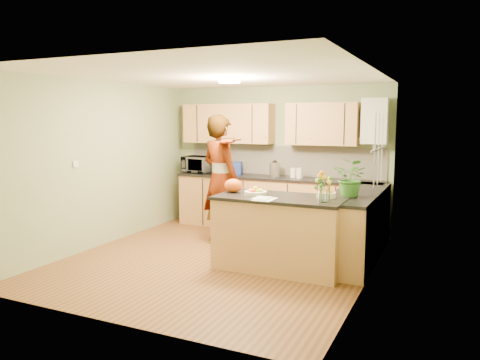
% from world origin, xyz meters
% --- Properties ---
extents(floor, '(4.50, 4.50, 0.00)m').
position_xyz_m(floor, '(0.00, 0.00, 0.00)').
color(floor, brown).
rests_on(floor, ground).
extents(ceiling, '(4.00, 4.50, 0.02)m').
position_xyz_m(ceiling, '(0.00, 0.00, 2.50)').
color(ceiling, white).
rests_on(ceiling, wall_back).
extents(wall_back, '(4.00, 0.02, 2.50)m').
position_xyz_m(wall_back, '(0.00, 2.25, 1.25)').
color(wall_back, gray).
rests_on(wall_back, floor).
extents(wall_front, '(4.00, 0.02, 2.50)m').
position_xyz_m(wall_front, '(0.00, -2.25, 1.25)').
color(wall_front, gray).
rests_on(wall_front, floor).
extents(wall_left, '(0.02, 4.50, 2.50)m').
position_xyz_m(wall_left, '(-2.00, 0.00, 1.25)').
color(wall_left, gray).
rests_on(wall_left, floor).
extents(wall_right, '(0.02, 4.50, 2.50)m').
position_xyz_m(wall_right, '(2.00, 0.00, 1.25)').
color(wall_right, gray).
rests_on(wall_right, floor).
extents(back_counter, '(3.64, 0.62, 0.94)m').
position_xyz_m(back_counter, '(0.10, 1.95, 0.47)').
color(back_counter, '#B68748').
rests_on(back_counter, floor).
extents(right_counter, '(0.62, 2.24, 0.94)m').
position_xyz_m(right_counter, '(1.70, 0.85, 0.47)').
color(right_counter, '#B68748').
rests_on(right_counter, floor).
extents(splashback, '(3.60, 0.02, 0.52)m').
position_xyz_m(splashback, '(0.10, 2.23, 1.20)').
color(splashback, beige).
rests_on(splashback, back_counter).
extents(upper_cabinets, '(3.20, 0.34, 0.70)m').
position_xyz_m(upper_cabinets, '(-0.18, 2.08, 1.85)').
color(upper_cabinets, '#B68748').
rests_on(upper_cabinets, wall_back).
extents(boiler, '(0.40, 0.30, 0.86)m').
position_xyz_m(boiler, '(1.70, 2.09, 1.90)').
color(boiler, silver).
rests_on(boiler, wall_back).
extents(window_right, '(0.01, 1.30, 1.05)m').
position_xyz_m(window_right, '(1.99, 0.60, 1.55)').
color(window_right, silver).
rests_on(window_right, wall_right).
extents(light_switch, '(0.02, 0.09, 0.09)m').
position_xyz_m(light_switch, '(-1.99, -0.60, 1.30)').
color(light_switch, silver).
rests_on(light_switch, wall_left).
extents(ceiling_lamp, '(0.30, 0.30, 0.07)m').
position_xyz_m(ceiling_lamp, '(0.00, 0.30, 2.46)').
color(ceiling_lamp, '#FFEABF').
rests_on(ceiling_lamp, ceiling).
extents(peninsula_island, '(1.66, 0.85, 0.95)m').
position_xyz_m(peninsula_island, '(0.89, -0.02, 0.48)').
color(peninsula_island, '#B68748').
rests_on(peninsula_island, floor).
extents(fruit_dish, '(0.30, 0.30, 0.10)m').
position_xyz_m(fruit_dish, '(0.54, -0.02, 0.99)').
color(fruit_dish, '#F5EDC4').
rests_on(fruit_dish, peninsula_island).
extents(orange_bowl, '(0.24, 0.24, 0.14)m').
position_xyz_m(orange_bowl, '(1.44, 0.13, 1.01)').
color(orange_bowl, '#F5EDC4').
rests_on(orange_bowl, peninsula_island).
extents(flower_vase, '(0.23, 0.23, 0.43)m').
position_xyz_m(flower_vase, '(1.49, -0.20, 1.23)').
color(flower_vase, silver).
rests_on(flower_vase, peninsula_island).
extents(orange_bag, '(0.27, 0.23, 0.18)m').
position_xyz_m(orange_bag, '(0.19, 0.03, 1.04)').
color(orange_bag, '#E45312').
rests_on(orange_bag, peninsula_island).
extents(papers, '(0.24, 0.32, 0.01)m').
position_xyz_m(papers, '(0.79, -0.32, 0.96)').
color(papers, white).
rests_on(papers, peninsula_island).
extents(violinist, '(0.86, 0.73, 2.00)m').
position_xyz_m(violinist, '(-0.42, 0.83, 1.00)').
color(violinist, '#E1A889').
rests_on(violinist, floor).
extents(violin, '(0.62, 0.54, 0.15)m').
position_xyz_m(violin, '(-0.22, 0.61, 1.60)').
color(violin, '#570D05').
rests_on(violin, violinist).
extents(microwave, '(0.58, 0.41, 0.30)m').
position_xyz_m(microwave, '(-1.48, 1.98, 1.09)').
color(microwave, silver).
rests_on(microwave, back_counter).
extents(blue_box, '(0.33, 0.28, 0.23)m').
position_xyz_m(blue_box, '(-0.72, 1.93, 1.06)').
color(blue_box, navy).
rests_on(blue_box, back_counter).
extents(kettle, '(0.18, 0.18, 0.33)m').
position_xyz_m(kettle, '(0.05, 1.97, 1.08)').
color(kettle, '#AFB0B4').
rests_on(kettle, back_counter).
extents(jar_cream, '(0.13, 0.13, 0.16)m').
position_xyz_m(jar_cream, '(0.39, 1.99, 1.02)').
color(jar_cream, '#F5EDC4').
rests_on(jar_cream, back_counter).
extents(jar_white, '(0.12, 0.12, 0.17)m').
position_xyz_m(jar_white, '(0.51, 1.95, 1.03)').
color(jar_white, silver).
rests_on(jar_white, back_counter).
extents(potted_plant, '(0.54, 0.50, 0.50)m').
position_xyz_m(potted_plant, '(1.70, 0.38, 1.19)').
color(potted_plant, '#357326').
rests_on(potted_plant, right_counter).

